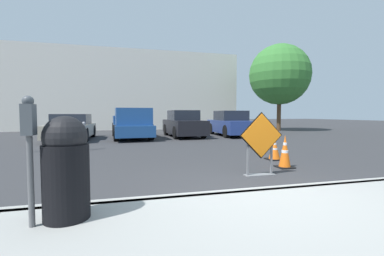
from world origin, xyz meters
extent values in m
plane|color=#333335|center=(0.00, 10.00, 0.00)|extent=(96.00, 96.00, 0.00)
cube|color=#999993|center=(0.00, -1.06, 0.07)|extent=(26.65, 2.12, 0.14)
cube|color=#999993|center=(0.00, 0.00, 0.07)|extent=(26.65, 0.20, 0.14)
cube|color=black|center=(0.74, 1.29, 0.87)|extent=(0.99, 0.02, 0.99)
cube|color=orange|center=(0.74, 1.27, 0.87)|extent=(0.93, 0.02, 0.93)
cube|color=slate|center=(0.74, 1.33, 0.01)|extent=(0.68, 0.20, 0.02)
cube|color=slate|center=(0.46, 1.33, 0.43)|extent=(0.04, 0.04, 0.87)
cube|color=slate|center=(1.02, 1.33, 0.43)|extent=(0.04, 0.04, 0.87)
cube|color=black|center=(1.75, 1.90, 0.01)|extent=(0.38, 0.38, 0.03)
cone|color=orange|center=(1.75, 1.90, 0.42)|extent=(0.28, 0.28, 0.78)
cylinder|color=white|center=(1.75, 1.90, 0.59)|extent=(0.09, 0.09, 0.07)
cylinder|color=white|center=(1.75, 1.90, 0.40)|extent=(0.16, 0.16, 0.07)
cube|color=black|center=(2.12, 2.95, 0.01)|extent=(0.44, 0.44, 0.03)
cone|color=orange|center=(2.12, 2.95, 0.33)|extent=(0.33, 0.33, 0.60)
cylinder|color=white|center=(2.12, 2.95, 0.46)|extent=(0.10, 0.10, 0.05)
cylinder|color=white|center=(2.12, 2.95, 0.32)|extent=(0.18, 0.18, 0.05)
cube|color=#A39984|center=(-4.76, 10.69, 0.49)|extent=(1.91, 4.29, 0.62)
cube|color=#1E232D|center=(-4.76, 10.80, 1.06)|extent=(1.67, 1.98, 0.52)
cylinder|color=black|center=(-3.91, 9.36, 0.34)|extent=(0.21, 0.68, 0.68)
cylinder|color=black|center=(-5.64, 9.37, 0.34)|extent=(0.21, 0.68, 0.68)
cylinder|color=black|center=(-3.89, 12.01, 0.34)|extent=(0.21, 0.68, 0.68)
cylinder|color=black|center=(-5.62, 12.02, 0.34)|extent=(0.21, 0.68, 0.68)
cube|color=navy|center=(-1.78, 11.00, 0.50)|extent=(2.20, 5.32, 0.55)
cube|color=navy|center=(-1.70, 9.83, 1.20)|extent=(1.84, 2.19, 0.85)
cube|color=navy|center=(-1.93, 13.24, 1.00)|extent=(1.76, 0.22, 0.45)
cube|color=navy|center=(-0.97, 12.10, 1.00)|extent=(0.27, 2.50, 0.45)
cube|color=navy|center=(-2.72, 11.98, 1.00)|extent=(0.27, 2.50, 0.45)
cylinder|color=black|center=(-0.82, 9.50, 0.40)|extent=(0.29, 0.82, 0.80)
cylinder|color=black|center=(-2.52, 9.38, 0.40)|extent=(0.29, 0.82, 0.80)
cylinder|color=black|center=(-1.03, 12.62, 0.40)|extent=(0.29, 0.82, 0.80)
cylinder|color=black|center=(-2.73, 12.50, 0.40)|extent=(0.29, 0.82, 0.80)
cube|color=black|center=(1.21, 11.02, 0.58)|extent=(1.89, 4.26, 0.78)
cube|color=#1E232D|center=(1.21, 11.13, 1.25)|extent=(1.58, 1.99, 0.57)
cylinder|color=black|center=(2.05, 9.76, 0.34)|extent=(0.23, 0.70, 0.69)
cylinder|color=black|center=(0.49, 9.69, 0.34)|extent=(0.23, 0.70, 0.69)
cylinder|color=black|center=(1.93, 12.36, 0.34)|extent=(0.23, 0.70, 0.69)
cylinder|color=black|center=(0.37, 12.29, 0.34)|extent=(0.23, 0.70, 0.69)
cube|color=navy|center=(4.20, 11.01, 0.57)|extent=(1.91, 4.42, 0.74)
cube|color=#1E232D|center=(4.20, 11.12, 1.23)|extent=(1.63, 2.06, 0.59)
cylinder|color=black|center=(4.98, 9.63, 0.36)|extent=(0.22, 0.72, 0.72)
cylinder|color=black|center=(3.34, 9.68, 0.36)|extent=(0.22, 0.72, 0.72)
cylinder|color=black|center=(5.06, 12.34, 0.36)|extent=(0.22, 0.72, 0.72)
cylinder|color=black|center=(3.41, 12.39, 0.36)|extent=(0.22, 0.72, 0.72)
cylinder|color=black|center=(-2.69, -0.50, 0.56)|extent=(0.50, 0.50, 0.84)
sphere|color=black|center=(-2.69, -0.50, 1.07)|extent=(0.47, 0.47, 0.47)
cylinder|color=gray|center=(-3.53, 6.39, 0.49)|extent=(0.11, 0.11, 0.99)
sphere|color=gray|center=(-3.53, 6.39, 0.99)|extent=(0.12, 0.12, 0.12)
cylinder|color=gray|center=(-5.26, 6.39, 0.52)|extent=(0.11, 0.11, 1.04)
sphere|color=gray|center=(-5.26, 6.39, 1.04)|extent=(0.12, 0.12, 0.12)
cylinder|color=#59595B|center=(-3.00, -0.64, 0.62)|extent=(0.06, 0.06, 0.96)
cube|color=#474C51|center=(-3.00, -0.64, 1.26)|extent=(0.11, 0.15, 0.32)
sphere|color=#474C51|center=(-3.00, -0.64, 1.46)|extent=(0.11, 0.11, 0.11)
cube|color=beige|center=(-2.08, 20.67, 3.35)|extent=(19.67, 5.00, 6.70)
cylinder|color=#513823|center=(9.77, 14.50, 1.33)|extent=(0.32, 0.32, 2.66)
sphere|color=#387A33|center=(9.77, 14.50, 4.44)|extent=(4.74, 4.74, 4.74)
camera|label=1|loc=(-2.03, -3.60, 1.32)|focal=24.00mm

